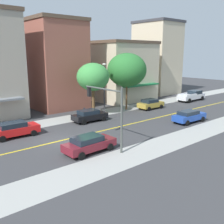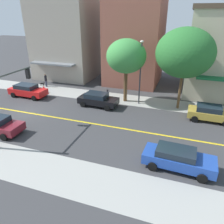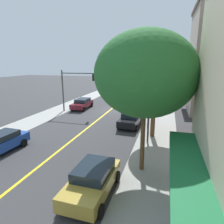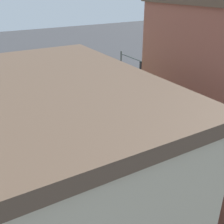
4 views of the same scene
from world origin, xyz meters
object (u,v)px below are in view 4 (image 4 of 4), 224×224
Objects in this scene: street_tree_left_near at (136,92)px; gold_sedan_left_curb at (31,152)px; traffic_light_mast at (128,67)px; blue_sedan_right_curb at (32,111)px; maroon_sedan_right_curb at (140,87)px; street_lamp at (118,105)px; fire_hydrant at (209,113)px; red_sedan_left_curb at (203,102)px; black_sedan_left_curb at (140,120)px; street_tree_right_corner at (70,98)px; parking_meter at (147,127)px.

street_tree_left_near is 1.70× the size of gold_sedan_left_curb.
traffic_light_mast reaches higher than blue_sedan_right_curb.
street_tree_left_near is 1.52× the size of maroon_sedan_right_curb.
street_lamp is (-11.02, 8.30, 0.44)m from traffic_light_mast.
red_sedan_left_curb reaches higher than fire_hydrant.
red_sedan_left_curb reaches higher than black_sedan_left_curb.
street_lamp reaches higher than fire_hydrant.
blue_sedan_right_curb is at bearing -88.00° from traffic_light_mast.
street_tree_right_corner is 19.01m from maroon_sedan_right_curb.
maroon_sedan_right_curb is at bearing -53.69° from street_tree_right_corner.
traffic_light_mast is 13.71m from blue_sedan_right_curb.
street_tree_left_near reaches higher than maroon_sedan_right_curb.
street_tree_right_corner is 1.77× the size of red_sedan_left_curb.
parking_meter is at bearing 172.81° from gold_sedan_left_curb.
gold_sedan_left_curb is at bearing 55.69° from street_tree_right_corner.
street_tree_left_near is 12.02m from fire_hydrant.
parking_meter reaches higher than fire_hydrant.
fire_hydrant is 0.15× the size of traffic_light_mast.
fire_hydrant is at bearing 152.93° from blue_sedan_right_curb.
red_sedan_left_curb is 9.04m from maroon_sedan_right_curb.
blue_sedan_right_curb is 1.06× the size of black_sedan_left_curb.
street_tree_right_corner is 11.86m from blue_sedan_right_curb.
street_lamp is 12.22m from blue_sedan_right_curb.
traffic_light_mast is at bearing -30.27° from street_tree_left_near.
fire_hydrant is (0.47, -17.10, -5.57)m from street_tree_right_corner.
fire_hydrant is 0.60× the size of parking_meter.
maroon_sedan_right_curb is at bearing -152.91° from gold_sedan_left_curb.
gold_sedan_left_curb is at bearing 76.04° from street_tree_left_near.
blue_sedan_right_curb reaches higher than fire_hydrant.
traffic_light_mast is at bearing -9.47° from maroon_sedan_right_curb.
street_tree_right_corner is 10.01× the size of fire_hydrant.
blue_sedan_right_curb is 15.38m from maroon_sedan_right_curb.
traffic_light_mast is at bearing -48.85° from street_tree_right_corner.
gold_sedan_left_curb is 0.89× the size of blue_sedan_right_curb.
red_sedan_left_curb is (1.94, -9.96, -0.11)m from parking_meter.
maroon_sedan_right_curb is at bearing -43.88° from street_lamp.
street_lamp is (0.08, -4.40, -1.68)m from street_tree_right_corner.
gold_sedan_left_curb is at bearing 74.81° from street_lamp.
parking_meter is (0.02, 8.98, 0.51)m from fire_hydrant.
gold_sedan_left_curb reaches higher than fire_hydrant.
maroon_sedan_right_curb is (10.74, -10.33, -3.53)m from street_lamp.
traffic_light_mast is 3.71m from maroon_sedan_right_curb.
gold_sedan_left_curb is 0.94× the size of black_sedan_left_curb.
street_tree_left_near reaches higher than parking_meter.
street_tree_left_near is at bearing -91.64° from street_tree_right_corner.
street_lamp reaches higher than maroon_sedan_right_curb.
street_lamp reaches higher than traffic_light_mast.
gold_sedan_left_curb is (1.63, 11.22, -0.13)m from parking_meter.
parking_meter is 11.93m from traffic_light_mast.
traffic_light_mast reaches higher than fire_hydrant.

